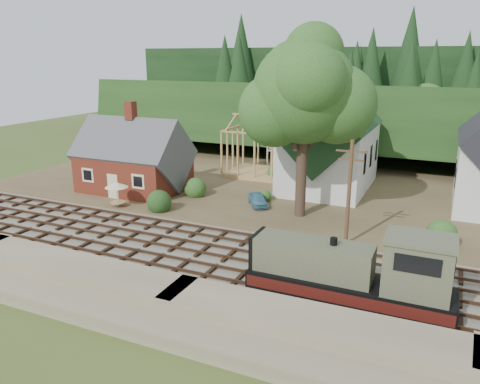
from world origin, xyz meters
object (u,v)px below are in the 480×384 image
at_px(locomotive, 356,274).
at_px(car_blue, 258,199).
at_px(car_green, 122,174).
at_px(patio_set, 117,186).

relative_size(locomotive, car_blue, 3.25).
height_order(car_blue, car_green, car_green).
bearing_deg(locomotive, car_green, 150.18).
relative_size(car_green, patio_set, 1.63).
bearing_deg(patio_set, car_green, 125.52).
bearing_deg(patio_set, locomotive, -20.17).
bearing_deg(locomotive, car_blue, 129.43).
distance_m(car_green, patio_set, 10.00).
bearing_deg(locomotive, patio_set, 159.83).
distance_m(car_blue, car_green, 17.48).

